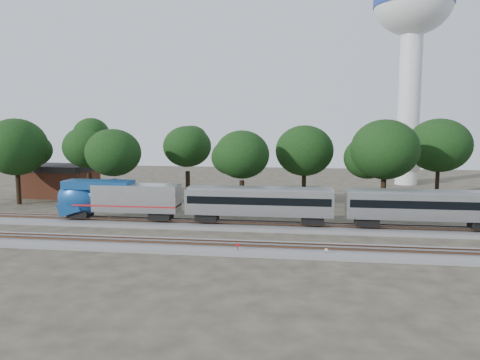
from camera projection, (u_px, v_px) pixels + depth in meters
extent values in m
plane|color=#383328|center=(226.00, 239.00, 50.07)|extent=(160.00, 160.00, 0.00)
cube|color=slate|center=(234.00, 225.00, 55.94)|extent=(160.00, 5.00, 0.40)
cube|color=brown|center=(233.00, 223.00, 55.18)|extent=(160.00, 0.08, 0.15)
cube|color=brown|center=(235.00, 220.00, 56.59)|extent=(160.00, 0.08, 0.15)
cube|color=slate|center=(219.00, 247.00, 46.11)|extent=(160.00, 5.00, 0.40)
cube|color=brown|center=(218.00, 245.00, 45.35)|extent=(160.00, 0.08, 0.15)
cube|color=brown|center=(220.00, 241.00, 46.76)|extent=(160.00, 0.08, 0.15)
cube|color=#B8BBC0|center=(137.00, 198.00, 57.20)|extent=(10.56, 2.99, 3.29)
ellipsoid|color=navy|center=(79.00, 198.00, 58.26)|extent=(5.38, 3.11, 4.58)
cube|color=navy|center=(98.00, 184.00, 57.67)|extent=(8.47, 2.93, 1.00)
cube|color=black|center=(82.00, 190.00, 58.06)|extent=(0.44, 2.29, 1.30)
cube|color=#A7191F|center=(128.00, 204.00, 57.46)|extent=(12.95, 3.03, 0.18)
cube|color=black|center=(80.00, 213.00, 58.46)|extent=(2.59, 2.19, 0.90)
cube|color=black|center=(161.00, 215.00, 57.04)|extent=(2.59, 2.19, 0.90)
cube|color=#B8BBC0|center=(259.00, 202.00, 55.17)|extent=(17.33, 2.99, 2.99)
cube|color=black|center=(259.00, 199.00, 55.14)|extent=(16.74, 3.04, 0.90)
cube|color=gray|center=(259.00, 189.00, 54.98)|extent=(16.93, 2.39, 0.35)
cube|color=black|center=(207.00, 216.00, 56.27)|extent=(2.59, 2.19, 0.90)
cube|color=black|center=(312.00, 219.00, 54.56)|extent=(2.59, 2.19, 0.90)
cube|color=#B8BBC0|center=(424.00, 206.00, 52.63)|extent=(17.33, 2.99, 2.99)
cube|color=black|center=(425.00, 203.00, 52.59)|extent=(16.74, 3.04, 0.90)
cube|color=gray|center=(425.00, 192.00, 52.44)|extent=(16.93, 2.39, 0.35)
cube|color=black|center=(367.00, 221.00, 53.72)|extent=(2.59, 2.19, 0.90)
cylinder|color=#512D19|center=(238.00, 250.00, 44.09)|extent=(0.07, 0.07, 1.02)
cylinder|color=red|center=(238.00, 245.00, 44.04)|extent=(0.36, 0.09, 0.36)
cylinder|color=#512D19|center=(326.00, 254.00, 43.15)|extent=(0.05, 0.05, 0.81)
cylinder|color=silver|center=(326.00, 250.00, 43.10)|extent=(0.29, 0.04, 0.29)
cube|color=#512D19|center=(292.00, 256.00, 43.34)|extent=(0.55, 0.39, 0.30)
cylinder|color=silver|center=(409.00, 109.00, 92.34)|extent=(4.26, 4.26, 29.82)
cone|color=silver|center=(406.00, 174.00, 93.92)|extent=(6.82, 6.82, 4.26)
ellipsoid|color=silver|center=(414.00, 2.00, 89.79)|extent=(14.91, 14.91, 12.68)
cylinder|color=navy|center=(414.00, 2.00, 89.79)|extent=(15.08, 15.08, 1.70)
cube|color=brown|center=(60.00, 183.00, 78.88)|extent=(11.50, 8.58, 4.33)
cube|color=black|center=(59.00, 168.00, 78.55)|extent=(11.71, 8.79, 0.97)
cylinder|color=black|center=(18.00, 189.00, 71.06)|extent=(0.70, 0.70, 4.71)
ellipsoid|color=black|center=(16.00, 147.00, 70.26)|extent=(8.88, 8.88, 7.55)
cylinder|color=black|center=(90.00, 188.00, 72.01)|extent=(0.70, 0.70, 4.68)
ellipsoid|color=black|center=(88.00, 147.00, 71.22)|extent=(8.82, 8.82, 7.50)
cylinder|color=black|center=(114.00, 194.00, 67.08)|extent=(0.70, 0.70, 4.38)
ellipsoid|color=black|center=(113.00, 153.00, 66.34)|extent=(8.27, 8.27, 7.03)
cylinder|color=black|center=(188.00, 186.00, 75.12)|extent=(0.70, 0.70, 4.63)
ellipsoid|color=black|center=(187.00, 146.00, 74.35)|extent=(8.73, 8.73, 7.42)
cylinder|color=black|center=(242.00, 196.00, 65.94)|extent=(0.70, 0.70, 4.28)
ellipsoid|color=black|center=(242.00, 155.00, 65.22)|extent=(8.08, 8.08, 6.87)
cylinder|color=black|center=(304.00, 190.00, 70.54)|extent=(0.70, 0.70, 4.42)
ellipsoid|color=black|center=(304.00, 151.00, 69.80)|extent=(8.34, 8.34, 7.09)
cylinder|color=black|center=(383.00, 196.00, 64.39)|extent=(0.70, 0.70, 4.72)
ellipsoid|color=black|center=(385.00, 149.00, 63.60)|extent=(8.90, 8.90, 7.57)
cylinder|color=black|center=(437.00, 187.00, 73.47)|extent=(0.70, 0.70, 4.78)
ellipsoid|color=black|center=(439.00, 145.00, 72.67)|extent=(9.01, 9.01, 7.65)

